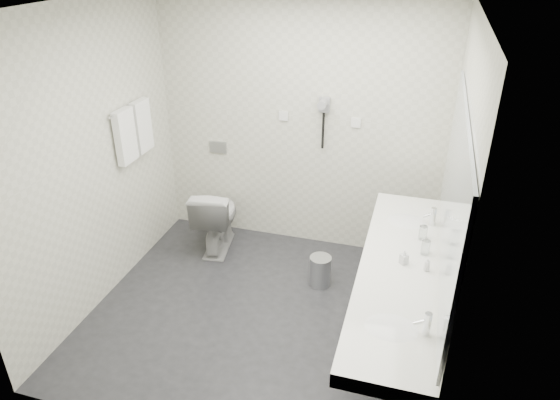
% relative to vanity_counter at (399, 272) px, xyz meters
% --- Properties ---
extents(floor, '(2.80, 2.80, 0.00)m').
position_rel_vanity_counter_xyz_m(floor, '(-1.12, 0.20, -0.80)').
color(floor, '#232327').
rests_on(floor, ground).
extents(ceiling, '(2.80, 2.80, 0.00)m').
position_rel_vanity_counter_xyz_m(ceiling, '(-1.12, 0.20, 1.70)').
color(ceiling, silver).
rests_on(ceiling, wall_back).
extents(wall_back, '(2.80, 0.00, 2.80)m').
position_rel_vanity_counter_xyz_m(wall_back, '(-1.12, 1.50, 0.45)').
color(wall_back, beige).
rests_on(wall_back, floor).
extents(wall_front, '(2.80, 0.00, 2.80)m').
position_rel_vanity_counter_xyz_m(wall_front, '(-1.12, -1.10, 0.45)').
color(wall_front, beige).
rests_on(wall_front, floor).
extents(wall_left, '(0.00, 2.60, 2.60)m').
position_rel_vanity_counter_xyz_m(wall_left, '(-2.52, 0.20, 0.45)').
color(wall_left, beige).
rests_on(wall_left, floor).
extents(wall_right, '(0.00, 2.60, 2.60)m').
position_rel_vanity_counter_xyz_m(wall_right, '(0.27, 0.20, 0.45)').
color(wall_right, beige).
rests_on(wall_right, floor).
extents(vanity_counter, '(0.55, 2.20, 0.10)m').
position_rel_vanity_counter_xyz_m(vanity_counter, '(0.00, 0.00, 0.00)').
color(vanity_counter, silver).
rests_on(vanity_counter, floor).
extents(vanity_panel, '(0.03, 2.15, 0.75)m').
position_rel_vanity_counter_xyz_m(vanity_panel, '(0.02, 0.00, -0.42)').
color(vanity_panel, gray).
rests_on(vanity_panel, floor).
extents(vanity_post_far, '(0.06, 0.06, 0.75)m').
position_rel_vanity_counter_xyz_m(vanity_post_far, '(0.05, 1.04, -0.42)').
color(vanity_post_far, silver).
rests_on(vanity_post_far, floor).
extents(mirror, '(0.02, 2.20, 1.05)m').
position_rel_vanity_counter_xyz_m(mirror, '(0.26, 0.00, 0.65)').
color(mirror, '#B2BCC6').
rests_on(mirror, wall_right).
extents(basin_near, '(0.40, 0.31, 0.05)m').
position_rel_vanity_counter_xyz_m(basin_near, '(0.00, -0.65, 0.04)').
color(basin_near, silver).
rests_on(basin_near, vanity_counter).
extents(basin_far, '(0.40, 0.31, 0.05)m').
position_rel_vanity_counter_xyz_m(basin_far, '(0.00, 0.65, 0.04)').
color(basin_far, silver).
rests_on(basin_far, vanity_counter).
extents(faucet_near, '(0.04, 0.04, 0.15)m').
position_rel_vanity_counter_xyz_m(faucet_near, '(0.19, -0.65, 0.12)').
color(faucet_near, silver).
rests_on(faucet_near, vanity_counter).
extents(faucet_far, '(0.04, 0.04, 0.15)m').
position_rel_vanity_counter_xyz_m(faucet_far, '(0.19, 0.65, 0.12)').
color(faucet_far, silver).
rests_on(faucet_far, vanity_counter).
extents(soap_bottle_a, '(0.07, 0.07, 0.11)m').
position_rel_vanity_counter_xyz_m(soap_bottle_a, '(0.02, 0.04, 0.10)').
color(soap_bottle_a, beige).
rests_on(soap_bottle_a, vanity_counter).
extents(soap_bottle_c, '(0.05, 0.05, 0.10)m').
position_rel_vanity_counter_xyz_m(soap_bottle_c, '(0.18, -0.00, 0.10)').
color(soap_bottle_c, beige).
rests_on(soap_bottle_c, vanity_counter).
extents(glass_left, '(0.08, 0.08, 0.11)m').
position_rel_vanity_counter_xyz_m(glass_left, '(0.16, 0.21, 0.11)').
color(glass_left, silver).
rests_on(glass_left, vanity_counter).
extents(glass_right, '(0.07, 0.07, 0.11)m').
position_rel_vanity_counter_xyz_m(glass_right, '(0.13, 0.41, 0.11)').
color(glass_right, silver).
rests_on(glass_right, vanity_counter).
extents(toilet, '(0.49, 0.74, 0.70)m').
position_rel_vanity_counter_xyz_m(toilet, '(-1.87, 1.09, -0.45)').
color(toilet, silver).
rests_on(toilet, floor).
extents(flush_plate, '(0.18, 0.02, 0.12)m').
position_rel_vanity_counter_xyz_m(flush_plate, '(-1.98, 1.49, 0.15)').
color(flush_plate, '#B2B5BA').
rests_on(flush_plate, wall_back).
extents(pedal_bin, '(0.23, 0.23, 0.28)m').
position_rel_vanity_counter_xyz_m(pedal_bin, '(-0.71, 0.76, -0.66)').
color(pedal_bin, '#B2B5BA').
rests_on(pedal_bin, floor).
extents(bin_lid, '(0.20, 0.20, 0.02)m').
position_rel_vanity_counter_xyz_m(bin_lid, '(-0.71, 0.76, -0.51)').
color(bin_lid, '#B2B5BA').
rests_on(bin_lid, pedal_bin).
extents(towel_rail, '(0.02, 0.62, 0.02)m').
position_rel_vanity_counter_xyz_m(towel_rail, '(-2.47, 0.75, 0.75)').
color(towel_rail, silver).
rests_on(towel_rail, wall_left).
extents(towel_near, '(0.07, 0.24, 0.48)m').
position_rel_vanity_counter_xyz_m(towel_near, '(-2.46, 0.61, 0.53)').
color(towel_near, white).
rests_on(towel_near, towel_rail).
extents(towel_far, '(0.07, 0.24, 0.48)m').
position_rel_vanity_counter_xyz_m(towel_far, '(-2.46, 0.89, 0.53)').
color(towel_far, white).
rests_on(towel_far, towel_rail).
extents(dryer_cradle, '(0.10, 0.04, 0.14)m').
position_rel_vanity_counter_xyz_m(dryer_cradle, '(-0.88, 1.47, 0.70)').
color(dryer_cradle, gray).
rests_on(dryer_cradle, wall_back).
extents(dryer_barrel, '(0.08, 0.14, 0.08)m').
position_rel_vanity_counter_xyz_m(dryer_barrel, '(-0.88, 1.40, 0.73)').
color(dryer_barrel, gray).
rests_on(dryer_barrel, dryer_cradle).
extents(dryer_cord, '(0.02, 0.02, 0.35)m').
position_rel_vanity_counter_xyz_m(dryer_cord, '(-0.88, 1.46, 0.45)').
color(dryer_cord, black).
rests_on(dryer_cord, dryer_cradle).
extents(switch_plate_a, '(0.09, 0.02, 0.09)m').
position_rel_vanity_counter_xyz_m(switch_plate_a, '(-1.27, 1.49, 0.55)').
color(switch_plate_a, silver).
rests_on(switch_plate_a, wall_back).
extents(switch_plate_b, '(0.09, 0.02, 0.09)m').
position_rel_vanity_counter_xyz_m(switch_plate_b, '(-0.57, 1.49, 0.55)').
color(switch_plate_b, silver).
rests_on(switch_plate_b, wall_back).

